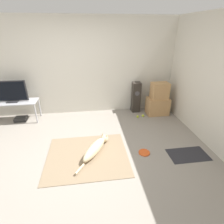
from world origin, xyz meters
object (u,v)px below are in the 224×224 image
(game_console, at_px, (21,119))
(tennis_ball_by_boxes, at_px, (138,117))
(dog, at_px, (96,148))
(cardboard_box_upper, at_px, (160,91))
(cardboard_box_lower, at_px, (157,106))
(frisbee, at_px, (144,153))
(floor_speaker, at_px, (136,97))
(tennis_ball_near_speaker, at_px, (143,116))
(tv, at_px, (11,92))
(tv_stand, at_px, (14,104))

(game_console, bearing_deg, tennis_ball_by_boxes, -5.07)
(dog, distance_m, cardboard_box_upper, 2.46)
(cardboard_box_lower, bearing_deg, tennis_ball_by_boxes, -164.12)
(frisbee, distance_m, cardboard_box_upper, 2.02)
(floor_speaker, bearing_deg, cardboard_box_upper, -25.11)
(frisbee, xyz_separation_m, cardboard_box_upper, (0.91, 1.67, 0.68))
(cardboard_box_upper, distance_m, tennis_ball_near_speaker, 0.82)
(dog, height_order, tv, tv)
(dog, height_order, tv_stand, tv_stand)
(tennis_ball_by_boxes, bearing_deg, dog, -132.20)
(floor_speaker, relative_size, game_console, 2.90)
(tv_stand, distance_m, tennis_ball_by_boxes, 3.27)
(tv, height_order, game_console, tv)
(cardboard_box_upper, distance_m, floor_speaker, 0.69)
(dog, distance_m, tennis_ball_near_speaker, 1.96)
(tennis_ball_by_boxes, bearing_deg, cardboard_box_lower, 15.88)
(tv_stand, height_order, tennis_ball_near_speaker, tv_stand)
(tv_stand, height_order, tv, tv)
(tv_stand, bearing_deg, tennis_ball_near_speaker, -4.19)
(dog, bearing_deg, cardboard_box_lower, 39.69)
(tv, bearing_deg, tennis_ball_by_boxes, -5.08)
(cardboard_box_lower, distance_m, tennis_ball_near_speaker, 0.51)
(cardboard_box_lower, bearing_deg, frisbee, -118.10)
(tv_stand, bearing_deg, cardboard_box_upper, -1.71)
(cardboard_box_upper, relative_size, tv, 0.59)
(frisbee, relative_size, cardboard_box_lower, 0.38)
(cardboard_box_lower, bearing_deg, game_console, 178.41)
(frisbee, height_order, tennis_ball_near_speaker, tennis_ball_near_speaker)
(floor_speaker, xyz_separation_m, tv_stand, (-3.27, -0.16, 0.04))
(tv_stand, relative_size, tv, 1.51)
(tennis_ball_by_boxes, relative_size, game_console, 0.22)
(floor_speaker, height_order, tv_stand, floor_speaker)
(dog, relative_size, game_console, 3.31)
(floor_speaker, distance_m, tv, 3.29)
(dog, xyz_separation_m, tv, (-2.00, 1.64, 0.69))
(cardboard_box_lower, xyz_separation_m, game_console, (-3.75, 0.10, -0.19))
(tennis_ball_near_speaker, height_order, game_console, game_console)
(cardboard_box_lower, distance_m, tv, 3.88)
(frisbee, xyz_separation_m, game_console, (-2.85, 1.78, 0.03))
(tennis_ball_by_boxes, height_order, game_console, game_console)
(tv, bearing_deg, dog, -39.32)
(cardboard_box_lower, bearing_deg, dog, -140.31)
(dog, height_order, tennis_ball_by_boxes, dog)
(frisbee, relative_size, tennis_ball_near_speaker, 3.39)
(frisbee, relative_size, tv_stand, 0.19)
(dog, relative_size, cardboard_box_upper, 2.16)
(tennis_ball_by_boxes, bearing_deg, tennis_ball_near_speaker, 12.59)
(tv_stand, bearing_deg, tv, 90.00)
(game_console, bearing_deg, floor_speaker, 2.93)
(tennis_ball_near_speaker, bearing_deg, dog, -135.00)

